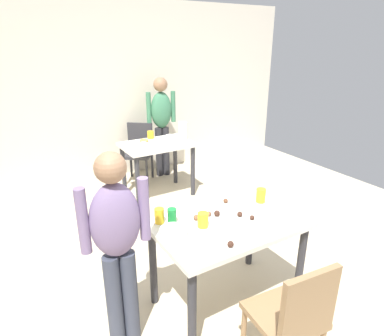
% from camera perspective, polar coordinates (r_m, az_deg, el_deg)
% --- Properties ---
extents(ground_plane, '(6.40, 6.40, 0.00)m').
position_cam_1_polar(ground_plane, '(3.09, 7.33, -20.40)').
color(ground_plane, beige).
extents(wall_back, '(6.40, 0.10, 2.60)m').
position_cam_1_polar(wall_back, '(5.26, -14.39, 12.18)').
color(wall_back, beige).
rests_on(wall_back, ground_plane).
extents(dining_table_near, '(1.12, 0.72, 0.75)m').
position_cam_1_polar(dining_table_near, '(2.63, 6.11, -11.10)').
color(dining_table_near, silver).
rests_on(dining_table_near, ground_plane).
extents(dining_table_far, '(0.93, 0.63, 0.75)m').
position_cam_1_polar(dining_table_far, '(4.55, -5.86, 2.58)').
color(dining_table_far, silver).
rests_on(dining_table_far, ground_plane).
extents(chair_near_table, '(0.44, 0.44, 0.87)m').
position_cam_1_polar(chair_near_table, '(2.27, 16.77, -22.74)').
color(chair_near_table, olive).
rests_on(chair_near_table, ground_plane).
extents(chair_far_table, '(0.56, 0.56, 0.87)m').
position_cam_1_polar(chair_far_table, '(5.16, -8.96, 3.25)').
color(chair_far_table, '#2D2D33').
rests_on(chair_far_table, ground_plane).
extents(person_girl_near, '(0.46, 0.24, 1.42)m').
position_cam_1_polar(person_girl_near, '(2.24, -12.61, -11.52)').
color(person_girl_near, '#383D4C').
rests_on(person_girl_near, ground_plane).
extents(person_adult_far, '(0.46, 0.25, 1.53)m').
position_cam_1_polar(person_adult_far, '(5.20, -5.19, 8.34)').
color(person_adult_far, '#28282D').
rests_on(person_adult_far, ground_plane).
extents(mixing_bowl, '(0.19, 0.19, 0.07)m').
position_cam_1_polar(mixing_bowl, '(2.37, -3.18, -10.92)').
color(mixing_bowl, white).
rests_on(mixing_bowl, dining_table_near).
extents(soda_can, '(0.07, 0.07, 0.12)m').
position_cam_1_polar(soda_can, '(2.51, -3.40, -8.17)').
color(soda_can, '#198438').
rests_on(soda_can, dining_table_near).
extents(fork_near, '(0.17, 0.02, 0.01)m').
position_cam_1_polar(fork_near, '(2.63, 15.57, -9.05)').
color(fork_near, silver).
rests_on(fork_near, dining_table_near).
extents(cup_near_0, '(0.08, 0.08, 0.11)m').
position_cam_1_polar(cup_near_0, '(2.48, 1.86, -8.76)').
color(cup_near_0, yellow).
rests_on(cup_near_0, dining_table_near).
extents(cup_near_1, '(0.07, 0.07, 0.12)m').
position_cam_1_polar(cup_near_1, '(2.54, -5.55, -8.04)').
color(cup_near_1, yellow).
rests_on(cup_near_1, dining_table_near).
extents(cup_near_2, '(0.08, 0.08, 0.12)m').
position_cam_1_polar(cup_near_2, '(2.89, 11.56, -4.57)').
color(cup_near_2, yellow).
rests_on(cup_near_2, dining_table_near).
extents(cake_ball_0, '(0.04, 0.04, 0.04)m').
position_cam_1_polar(cake_ball_0, '(2.28, 6.54, -12.67)').
color(cake_ball_0, '#3D2319').
rests_on(cake_ball_0, dining_table_near).
extents(cake_ball_1, '(0.04, 0.04, 0.04)m').
position_cam_1_polar(cake_ball_1, '(2.65, 8.03, -7.73)').
color(cake_ball_1, '#3D2319').
rests_on(cake_ball_1, dining_table_near).
extents(cake_ball_2, '(0.04, 0.04, 0.04)m').
position_cam_1_polar(cake_ball_2, '(2.99, 11.29, -4.50)').
color(cake_ball_2, brown).
rests_on(cake_ball_2, dining_table_near).
extents(cake_ball_3, '(0.04, 0.04, 0.04)m').
position_cam_1_polar(cake_ball_3, '(2.58, 0.71, -8.37)').
color(cake_ball_3, brown).
rests_on(cake_ball_3, dining_table_near).
extents(cake_ball_4, '(0.04, 0.04, 0.04)m').
position_cam_1_polar(cake_ball_4, '(2.85, 5.71, -5.54)').
color(cake_ball_4, brown).
rests_on(cake_ball_4, dining_table_near).
extents(cake_ball_5, '(0.04, 0.04, 0.04)m').
position_cam_1_polar(cake_ball_5, '(2.62, 10.13, -8.26)').
color(cake_ball_5, '#3D2319').
rests_on(cake_ball_5, dining_table_near).
extents(cake_ball_6, '(0.05, 0.05, 0.05)m').
position_cam_1_polar(cake_ball_6, '(2.64, 4.25, -7.65)').
color(cake_ball_6, '#3D2319').
rests_on(cake_ball_6, dining_table_near).
extents(cake_ball_7, '(0.04, 0.04, 0.04)m').
position_cam_1_polar(cake_ball_7, '(2.63, 2.85, -7.75)').
color(cake_ball_7, brown).
rests_on(cake_ball_7, dining_table_near).
extents(pitcher_far, '(0.12, 0.12, 0.24)m').
position_cam_1_polar(pitcher_far, '(4.62, -1.57, 6.27)').
color(pitcher_far, white).
rests_on(pitcher_far, dining_table_far).
extents(cup_far_0, '(0.07, 0.07, 0.09)m').
position_cam_1_polar(cup_far_0, '(4.31, -3.19, 4.10)').
color(cup_far_0, white).
rests_on(cup_far_0, dining_table_far).
extents(cup_far_1, '(0.09, 0.09, 0.10)m').
position_cam_1_polar(cup_far_1, '(4.74, -7.02, 5.60)').
color(cup_far_1, yellow).
rests_on(cup_far_1, dining_table_far).
extents(cup_far_2, '(0.07, 0.07, 0.12)m').
position_cam_1_polar(cup_far_2, '(4.17, -8.17, 3.55)').
color(cup_far_2, white).
rests_on(cup_far_2, dining_table_far).
extents(donut_far_0, '(0.11, 0.11, 0.03)m').
position_cam_1_polar(donut_far_0, '(4.54, -6.04, 4.53)').
color(donut_far_0, white).
rests_on(donut_far_0, dining_table_far).
extents(donut_far_1, '(0.13, 0.13, 0.04)m').
position_cam_1_polar(donut_far_1, '(4.77, -3.80, 5.41)').
color(donut_far_1, white).
rests_on(donut_far_1, dining_table_far).
extents(donut_far_2, '(0.12, 0.12, 0.04)m').
position_cam_1_polar(donut_far_2, '(4.58, -8.15, 4.60)').
color(donut_far_2, gold).
rests_on(donut_far_2, dining_table_far).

